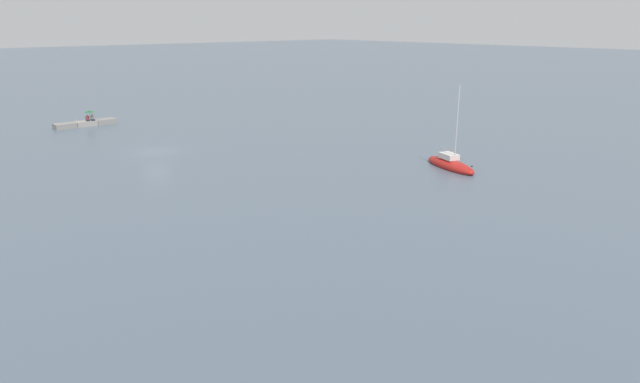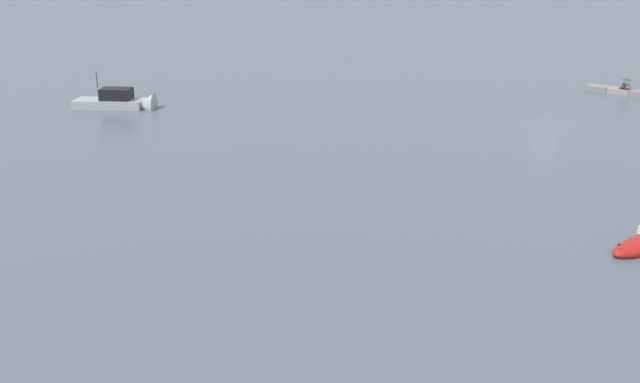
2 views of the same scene
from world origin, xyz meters
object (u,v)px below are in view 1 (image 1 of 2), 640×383
object	(u,v)px
person_seated_grey_left	(93,118)
umbrella_open_green	(89,111)
sailboat_red_near	(450,165)
person_seated_maroon_right	(88,119)

from	to	relation	value
person_seated_grey_left	umbrella_open_green	distance (m)	0.89
person_seated_grey_left	sailboat_red_near	bearing A→B (deg)	120.66
person_seated_maroon_right	person_seated_grey_left	bearing A→B (deg)	176.71
person_seated_maroon_right	sailboat_red_near	size ratio (longest dim) A/B	0.10
person_seated_grey_left	person_seated_maroon_right	size ratio (longest dim) A/B	1.00
umbrella_open_green	sailboat_red_near	bearing A→B (deg)	110.91
person_seated_grey_left	person_seated_maroon_right	xyz separation A→B (m)	(0.56, -0.13, 0.00)
person_seated_maroon_right	umbrella_open_green	size ratio (longest dim) A/B	0.58
person_seated_grey_left	sailboat_red_near	xyz separation A→B (m)	(-15.30, 40.63, -0.56)
person_seated_grey_left	umbrella_open_green	xyz separation A→B (m)	(0.27, -0.11, 0.84)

